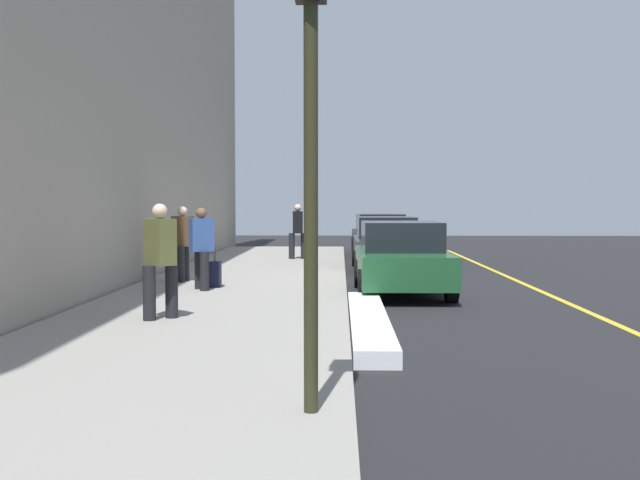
# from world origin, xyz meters

# --- Properties ---
(ground_plane) EXTENTS (56.00, 56.00, 0.00)m
(ground_plane) POSITION_xyz_m (0.00, 0.00, 0.00)
(ground_plane) COLOR black
(sidewalk) EXTENTS (28.00, 4.60, 0.15)m
(sidewalk) POSITION_xyz_m (0.00, -3.30, 0.07)
(sidewalk) COLOR gray
(sidewalk) RESTS_ON ground
(lane_stripe_centre) EXTENTS (28.00, 0.14, 0.01)m
(lane_stripe_centre) POSITION_xyz_m (0.00, 3.20, 0.00)
(lane_stripe_centre) COLOR gold
(lane_stripe_centre) RESTS_ON ground
(snow_bank_curb) EXTENTS (5.77, 0.56, 0.22)m
(snow_bank_curb) POSITION_xyz_m (5.18, -0.70, 0.11)
(snow_bank_curb) COLOR white
(snow_bank_curb) RESTS_ON ground
(parked_car_black) EXTENTS (4.81, 2.03, 1.51)m
(parked_car_black) POSITION_xyz_m (-10.76, 0.30, 0.76)
(parked_car_black) COLOR black
(parked_car_black) RESTS_ON ground
(parked_car_charcoal) EXTENTS (4.28, 1.91, 1.51)m
(parked_car_charcoal) POSITION_xyz_m (-5.01, 0.18, 0.76)
(parked_car_charcoal) COLOR black
(parked_car_charcoal) RESTS_ON ground
(parked_car_green) EXTENTS (4.17, 1.93, 1.51)m
(parked_car_green) POSITION_xyz_m (0.74, 0.15, 0.76)
(parked_car_green) COLOR black
(parked_car_green) RESTS_ON ground
(pedestrian_blue_coat) EXTENTS (0.51, 0.53, 1.66)m
(pedestrian_blue_coat) POSITION_xyz_m (1.40, -3.93, 1.04)
(pedestrian_blue_coat) COLOR black
(pedestrian_blue_coat) RESTS_ON sidewalk
(pedestrian_olive_coat) EXTENTS (0.55, 0.54, 1.75)m
(pedestrian_olive_coat) POSITION_xyz_m (5.29, -3.85, 1.08)
(pedestrian_olive_coat) COLOR black
(pedestrian_olive_coat) RESTS_ON sidewalk
(pedestrian_black_coat) EXTENTS (0.49, 0.57, 1.72)m
(pedestrian_black_coat) POSITION_xyz_m (-7.25, -2.47, 1.07)
(pedestrian_black_coat) COLOR black
(pedestrian_black_coat) RESTS_ON sidewalk
(pedestrian_brown_coat) EXTENTS (0.55, 0.47, 1.68)m
(pedestrian_brown_coat) POSITION_xyz_m (-0.25, -4.66, 1.05)
(pedestrian_brown_coat) COLOR black
(pedestrian_brown_coat) RESTS_ON sidewalk
(traffic_light_pole) EXTENTS (0.35, 0.26, 4.11)m
(traffic_light_pole) POSITION_xyz_m (10.35, -1.38, 2.94)
(traffic_light_pole) COLOR #2D2D19
(traffic_light_pole) RESTS_ON sidewalk
(rolling_suitcase) EXTENTS (0.34, 0.22, 0.90)m
(rolling_suitcase) POSITION_xyz_m (0.86, -3.75, 0.42)
(rolling_suitcase) COLOR #191E38
(rolling_suitcase) RESTS_ON sidewalk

